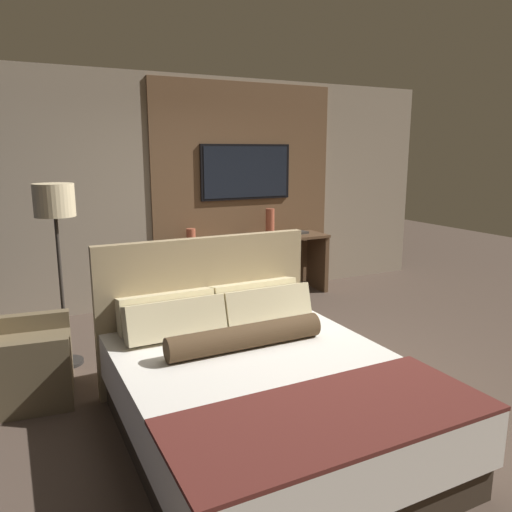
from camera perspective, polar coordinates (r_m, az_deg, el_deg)
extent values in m
plane|color=#4C3D33|center=(4.39, 4.11, -13.67)|extent=(16.00, 16.00, 0.00)
cube|color=gray|center=(6.35, -7.89, 7.33)|extent=(7.20, 0.06, 2.80)
cube|color=brown|center=(6.61, -1.25, 7.62)|extent=(2.51, 0.03, 2.70)
cube|color=#33281E|center=(3.46, 1.43, -19.16)|extent=(1.69, 2.06, 0.22)
cube|color=silver|center=(3.33, 1.45, -15.10)|extent=(1.75, 2.13, 0.33)
cube|color=#56231E|center=(2.73, 8.69, -17.52)|extent=(1.76, 0.74, 0.02)
cube|color=#998460|center=(4.17, -5.75, -6.12)|extent=(1.78, 0.08, 1.22)
cube|color=beige|center=(3.91, -10.18, -6.24)|extent=(0.73, 0.23, 0.31)
cube|color=beige|center=(4.17, -0.26, -4.88)|extent=(0.73, 0.23, 0.31)
cube|color=beige|center=(3.72, -9.24, -7.16)|extent=(0.73, 0.25, 0.32)
cube|color=beige|center=(3.99, 1.09, -5.66)|extent=(0.73, 0.25, 0.32)
cylinder|color=#4C3823|center=(3.50, -1.18, -9.19)|extent=(1.13, 0.17, 0.17)
cube|color=brown|center=(6.43, -0.13, 1.92)|extent=(2.01, 0.52, 0.03)
cube|color=brown|center=(6.15, -8.29, -2.47)|extent=(0.06, 0.47, 0.76)
cube|color=brown|center=(6.99, 7.03, -0.68)|extent=(0.06, 0.47, 0.76)
cube|color=brown|center=(6.70, -1.05, -0.47)|extent=(1.89, 0.02, 0.38)
cube|color=black|center=(6.57, -1.14, 9.58)|extent=(1.26, 0.04, 0.71)
cube|color=black|center=(6.55, -1.06, 9.58)|extent=(1.18, 0.01, 0.65)
cube|color=brown|center=(5.83, -0.77, -2.56)|extent=(0.62, 0.60, 0.05)
cube|color=brown|center=(5.98, -1.35, 0.13)|extent=(0.50, 0.19, 0.42)
cylinder|color=black|center=(5.65, -2.31, -5.48)|extent=(0.04, 0.04, 0.41)
cylinder|color=black|center=(5.76, 1.83, -5.13)|extent=(0.04, 0.04, 0.41)
cylinder|color=black|center=(6.03, -3.24, -4.37)|extent=(0.04, 0.04, 0.41)
cylinder|color=black|center=(6.13, 0.66, -4.06)|extent=(0.04, 0.04, 0.41)
cube|color=brown|center=(4.39, -25.15, -11.80)|extent=(0.79, 0.65, 0.43)
cube|color=brown|center=(4.05, -25.62, -12.74)|extent=(0.74, 0.18, 0.57)
cube|color=brown|center=(4.67, -24.90, -9.41)|extent=(0.74, 0.18, 0.57)
cylinder|color=#282623|center=(4.94, -20.72, -11.28)|extent=(0.28, 0.28, 0.03)
cylinder|color=#332D28|center=(4.72, -21.33, -3.66)|extent=(0.03, 0.03, 1.39)
cylinder|color=beige|center=(4.58, -22.08, 5.94)|extent=(0.34, 0.34, 0.28)
cylinder|color=#B2563D|center=(6.55, 1.61, 3.86)|extent=(0.12, 0.12, 0.36)
cylinder|color=#B2563D|center=(6.21, -7.44, 2.38)|extent=(0.11, 0.11, 0.16)
cube|color=#332D28|center=(6.79, 4.97, 2.69)|extent=(0.24, 0.18, 0.03)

